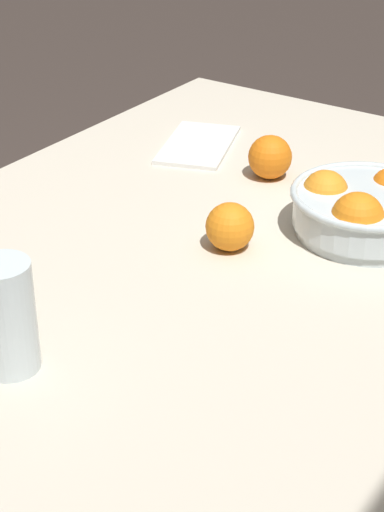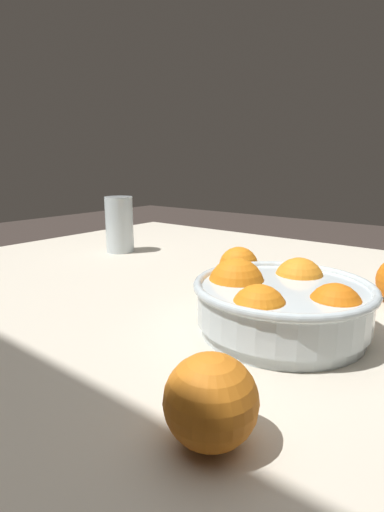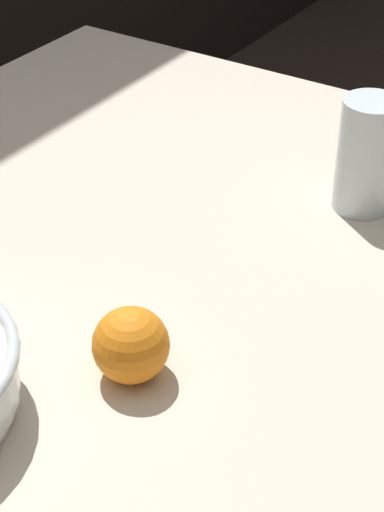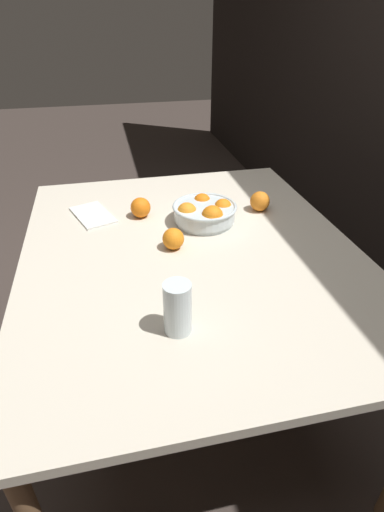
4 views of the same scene
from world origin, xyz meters
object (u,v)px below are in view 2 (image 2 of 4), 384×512
juice_glass (120,227)px  orange_loose_front (211,401)px  orange_loose_near_bowl (239,266)px  fruit_bowl (281,302)px

juice_glass → orange_loose_front: 0.78m
juice_glass → orange_loose_near_bowl: bearing=171.4°
orange_loose_front → orange_loose_near_bowl: bearing=-61.1°
fruit_bowl → orange_loose_front: size_ratio=3.08×
orange_loose_near_bowl → orange_loose_front: size_ratio=0.94×
orange_loose_near_bowl → orange_loose_front: orange_loose_front is taller
orange_loose_near_bowl → orange_loose_front: 0.45m
juice_glass → orange_loose_front: bearing=143.8°
fruit_bowl → orange_loose_near_bowl: fruit_bowl is taller
orange_loose_near_bowl → fruit_bowl: bearing=136.7°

